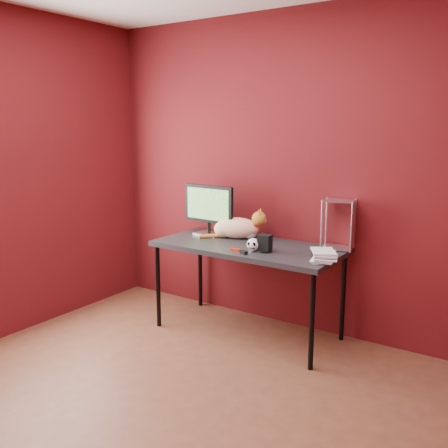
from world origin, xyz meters
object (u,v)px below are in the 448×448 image
Objects in this scene: monitor at (209,207)px; skull_mug at (253,245)px; desk at (248,251)px; speaker at (265,244)px; book_stack at (316,201)px; cat at (237,228)px.

skull_mug is at bearing -21.07° from monitor.
desk is 11.47× the size of speaker.
book_stack is at bearing -12.54° from desk.
desk is 1.75× the size of book_stack.
desk is 0.80m from book_stack.
monitor is 3.85× the size of speaker.
skull_mug reaches higher than desk.
skull_mug is 0.80× the size of speaker.
book_stack is (0.63, -0.14, 0.48)m from desk.
speaker is (0.22, -0.12, 0.11)m from desk.
speaker is 0.15× the size of book_stack.
book_stack reaches higher than monitor.
monitor is 0.76m from speaker.
desk is 0.29m from cat.
speaker is (0.42, -0.28, -0.03)m from cat.
skull_mug is at bearing -162.86° from speaker.
skull_mug is 0.62m from book_stack.
speaker is (0.69, -0.24, -0.18)m from monitor.
monitor is at bearing 165.65° from desk.
desk is 2.98× the size of monitor.
desk is 2.93× the size of cat.
book_stack is (1.10, -0.26, 0.18)m from monitor.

